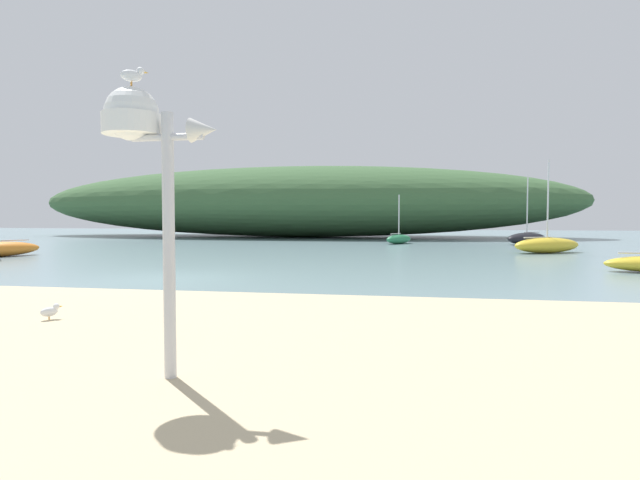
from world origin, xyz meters
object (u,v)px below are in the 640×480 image
object	(u,v)px
sailboat_far_left	(547,245)
mast_structure	(141,136)
seagull_upper_strand	(50,311)
seagull_on_radar	(133,75)
sailboat_far_right	(399,239)
sailboat_off_point	(527,238)

from	to	relation	value
sailboat_far_left	mast_structure	bearing A→B (deg)	-112.56
seagull_upper_strand	seagull_on_radar	bearing A→B (deg)	-39.95
sailboat_far_right	sailboat_off_point	bearing A→B (deg)	4.71
sailboat_far_left	sailboat_far_right	distance (m)	10.74
sailboat_far_right	seagull_upper_strand	bearing A→B (deg)	-99.72
sailboat_far_left	seagull_upper_strand	distance (m)	23.69
mast_structure	sailboat_far_right	world-z (taller)	sailboat_far_right
mast_structure	sailboat_far_right	size ratio (longest dim) A/B	0.88
sailboat_far_left	seagull_upper_strand	bearing A→B (deg)	-121.37
seagull_on_radar	seagull_upper_strand	size ratio (longest dim) A/B	0.73
seagull_on_radar	seagull_upper_strand	xyz separation A→B (m)	(-2.84, 2.38, -2.89)
mast_structure	sailboat_off_point	world-z (taller)	sailboat_off_point
mast_structure	seagull_upper_strand	world-z (taller)	mast_structure
seagull_on_radar	sailboat_off_point	size ratio (longest dim) A/B	0.05
seagull_on_radar	sailboat_far_right	size ratio (longest dim) A/B	0.07
sailboat_far_left	seagull_upper_strand	world-z (taller)	sailboat_far_left
sailboat_far_left	sailboat_off_point	world-z (taller)	sailboat_far_left
sailboat_far_right	mast_structure	bearing A→B (deg)	-93.48
seagull_upper_strand	sailboat_far_left	bearing A→B (deg)	58.63
sailboat_far_left	seagull_upper_strand	size ratio (longest dim) A/B	13.98
seagull_on_radar	sailboat_off_point	world-z (taller)	sailboat_off_point
mast_structure	sailboat_off_point	bearing A→B (deg)	71.79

